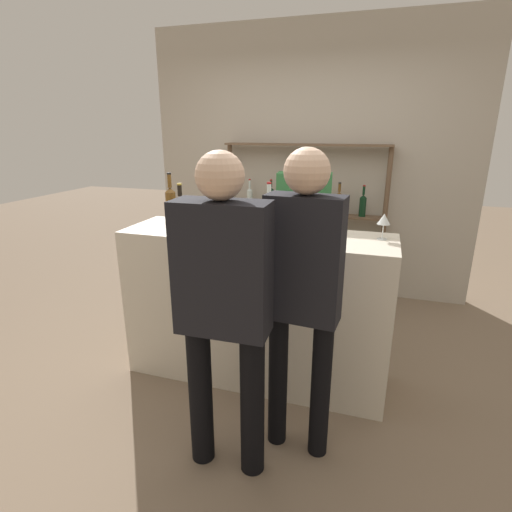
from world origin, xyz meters
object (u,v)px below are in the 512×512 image
object	(u,v)px
counter_bottle_2	(269,213)
server_behind_counter	(303,226)
wine_glass	(384,220)
counter_bottle_0	(181,211)
counter_bottle_1	(171,205)
customer_right	(303,283)
customer_center	(223,299)

from	to	relation	value
counter_bottle_2	server_behind_counter	distance (m)	0.89
counter_bottle_2	wine_glass	xyz separation A→B (m)	(0.74, 0.05, -0.01)
wine_glass	server_behind_counter	world-z (taller)	server_behind_counter
counter_bottle_2	wine_glass	world-z (taller)	counter_bottle_2
counter_bottle_0	server_behind_counter	distance (m)	1.17
counter_bottle_1	customer_right	distance (m)	1.32
counter_bottle_1	wine_glass	distance (m)	1.48
counter_bottle_2	customer_center	world-z (taller)	customer_center
wine_glass	customer_right	world-z (taller)	customer_right
counter_bottle_2	customer_center	xyz separation A→B (m)	(0.03, -0.89, -0.24)
wine_glass	customer_right	distance (m)	0.82
counter_bottle_1	customer_right	size ratio (longest dim) A/B	0.22
server_behind_counter	customer_right	distance (m)	1.53
server_behind_counter	counter_bottle_0	bearing A→B (deg)	-45.07
customer_right	counter_bottle_0	bearing A→B (deg)	63.19
counter_bottle_2	server_behind_counter	world-z (taller)	server_behind_counter
counter_bottle_0	wine_glass	world-z (taller)	counter_bottle_0
counter_bottle_0	wine_glass	xyz separation A→B (m)	(1.37, 0.10, 0.01)
counter_bottle_0	counter_bottle_2	world-z (taller)	counter_bottle_2
wine_glass	customer_center	world-z (taller)	customer_center
counter_bottle_0	customer_right	world-z (taller)	customer_right
counter_bottle_1	wine_glass	world-z (taller)	counter_bottle_1
wine_glass	customer_right	size ratio (longest dim) A/B	0.10
counter_bottle_0	counter_bottle_1	world-z (taller)	counter_bottle_1
counter_bottle_2	wine_glass	distance (m)	0.74
counter_bottle_1	server_behind_counter	distance (m)	1.20
counter_bottle_2	customer_center	size ratio (longest dim) A/B	0.20
customer_center	server_behind_counter	distance (m)	1.74
customer_center	customer_right	xyz separation A→B (m)	(0.34, 0.24, 0.03)
counter_bottle_1	customer_center	size ratio (longest dim) A/B	0.22
counter_bottle_1	customer_center	xyz separation A→B (m)	(0.77, -0.92, -0.25)
wine_glass	server_behind_counter	size ratio (longest dim) A/B	0.10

